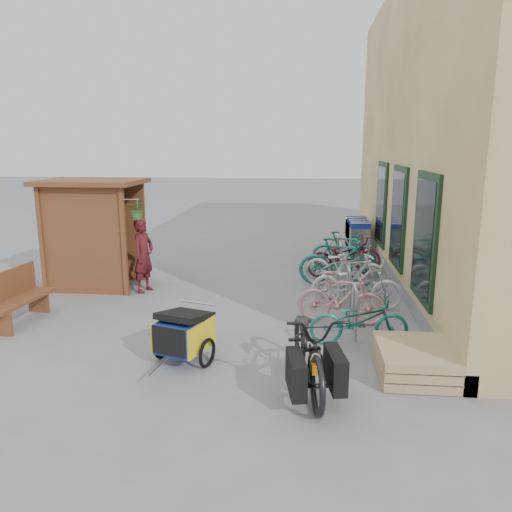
# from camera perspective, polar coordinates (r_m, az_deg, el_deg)

# --- Properties ---
(ground) EXTENTS (80.00, 80.00, 0.00)m
(ground) POSITION_cam_1_polar(r_m,az_deg,el_deg) (8.74, -4.28, -8.50)
(ground) COLOR gray
(kiosk) EXTENTS (2.49, 1.65, 2.40)m
(kiosk) POSITION_cam_1_polar(r_m,az_deg,el_deg) (11.61, -18.44, 4.10)
(kiosk) COLOR brown
(kiosk) RESTS_ON ground
(bike_rack) EXTENTS (0.05, 5.35, 0.86)m
(bike_rack) POSITION_cam_1_polar(r_m,az_deg,el_deg) (10.79, 10.04, -1.67)
(bike_rack) COLOR #A5A8AD
(bike_rack) RESTS_ON ground
(pallet_stack) EXTENTS (1.00, 1.20, 0.40)m
(pallet_stack) POSITION_cam_1_polar(r_m,az_deg,el_deg) (7.41, 17.66, -11.32)
(pallet_stack) COLOR tan
(pallet_stack) RESTS_ON ground
(bench) EXTENTS (0.60, 1.57, 0.97)m
(bench) POSITION_cam_1_polar(r_m,az_deg,el_deg) (9.90, -25.82, -4.19)
(bench) COLOR brown
(bench) RESTS_ON ground
(shopping_carts) EXTENTS (0.58, 2.29, 1.04)m
(shopping_carts) POSITION_cam_1_polar(r_m,az_deg,el_deg) (15.27, 11.42, 2.80)
(shopping_carts) COLOR silver
(shopping_carts) RESTS_ON ground
(child_trailer) EXTENTS (0.92, 1.43, 0.83)m
(child_trailer) POSITION_cam_1_polar(r_m,az_deg,el_deg) (7.46, -8.26, -8.63)
(child_trailer) COLOR #1C2F9B
(child_trailer) RESTS_ON ground
(cargo_bike) EXTENTS (1.09, 2.24, 1.13)m
(cargo_bike) POSITION_cam_1_polar(r_m,az_deg,el_deg) (6.64, 6.14, -10.38)
(cargo_bike) COLOR black
(cargo_bike) RESTS_ON ground
(person_kiosk) EXTENTS (0.54, 0.67, 1.60)m
(person_kiosk) POSITION_cam_1_polar(r_m,az_deg,el_deg) (11.03, -12.72, 0.03)
(person_kiosk) COLOR maroon
(person_kiosk) RESTS_ON ground
(bike_0) EXTENTS (1.60, 0.66, 0.82)m
(bike_0) POSITION_cam_1_polar(r_m,az_deg,el_deg) (8.16, 11.68, -7.22)
(bike_0) COLOR #1C7165
(bike_0) RESTS_ON ground
(bike_1) EXTENTS (1.63, 0.71, 0.95)m
(bike_1) POSITION_cam_1_polar(r_m,az_deg,el_deg) (9.04, 9.76, -4.75)
(bike_1) COLOR #D48993
(bike_1) RESTS_ON ground
(bike_2) EXTENTS (1.87, 0.97, 0.93)m
(bike_2) POSITION_cam_1_polar(r_m,az_deg,el_deg) (10.00, 11.42, -3.15)
(bike_2) COLOR silver
(bike_2) RESTS_ON ground
(bike_3) EXTENTS (1.65, 0.90, 0.96)m
(bike_3) POSITION_cam_1_polar(r_m,az_deg,el_deg) (10.51, 11.03, -2.30)
(bike_3) COLOR silver
(bike_3) RESTS_ON ground
(bike_4) EXTENTS (1.97, 1.20, 0.98)m
(bike_4) POSITION_cam_1_polar(r_m,az_deg,el_deg) (11.26, 10.14, -1.21)
(bike_4) COLOR #B6B7B3
(bike_4) RESTS_ON ground
(bike_5) EXTENTS (1.84, 0.57, 1.10)m
(bike_5) POSITION_cam_1_polar(r_m,az_deg,el_deg) (11.45, 9.52, -0.65)
(bike_5) COLOR #1C7165
(bike_5) RESTS_ON ground
(bike_6) EXTENTS (2.02, 1.23, 1.00)m
(bike_6) POSITION_cam_1_polar(r_m,az_deg,el_deg) (12.26, 10.07, -0.02)
(bike_6) COLOR maroon
(bike_6) RESTS_ON ground
(bike_7) EXTENTS (1.69, 0.70, 0.99)m
(bike_7) POSITION_cam_1_polar(r_m,az_deg,el_deg) (12.93, 10.03, 0.60)
(bike_7) COLOR #1C7165
(bike_7) RESTS_ON ground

